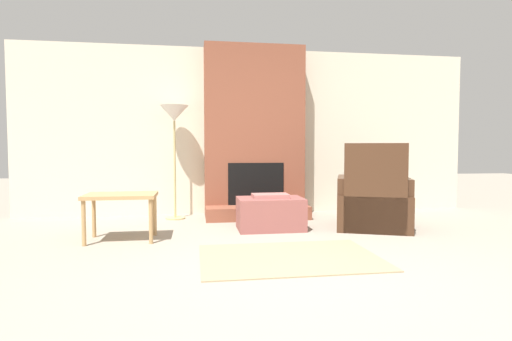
# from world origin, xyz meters

# --- Properties ---
(ground_plane) EXTENTS (24.00, 24.00, 0.00)m
(ground_plane) POSITION_xyz_m (0.00, 0.00, 0.00)
(ground_plane) COLOR gray
(wall_back) EXTENTS (7.20, 0.06, 2.60)m
(wall_back) POSITION_xyz_m (0.00, 3.28, 1.30)
(wall_back) COLOR beige
(wall_back) RESTS_ON ground_plane
(fireplace) EXTENTS (1.52, 0.77, 2.60)m
(fireplace) POSITION_xyz_m (0.00, 3.03, 1.21)
(fireplace) COLOR brown
(fireplace) RESTS_ON ground_plane
(ottoman) EXTENTS (0.83, 0.54, 0.46)m
(ottoman) POSITION_xyz_m (0.04, 1.93, 0.21)
(ottoman) COLOR #8C4C47
(ottoman) RESTS_ON ground_plane
(armchair) EXTENTS (1.19, 1.24, 1.10)m
(armchair) POSITION_xyz_m (1.37, 1.80, 0.32)
(armchair) COLOR #422819
(armchair) RESTS_ON ground_plane
(side_table) EXTENTS (0.77, 0.51, 0.53)m
(side_table) POSITION_xyz_m (-1.73, 1.59, 0.46)
(side_table) COLOR tan
(side_table) RESTS_ON ground_plane
(floor_lamp_left) EXTENTS (0.41, 0.41, 1.66)m
(floor_lamp_left) POSITION_xyz_m (-1.20, 2.92, 1.47)
(floor_lamp_left) COLOR tan
(floor_lamp_left) RESTS_ON ground_plane
(area_rug) EXTENTS (1.68, 1.17, 0.01)m
(area_rug) POSITION_xyz_m (-0.03, 0.59, 0.01)
(area_rug) COLOR #9E8966
(area_rug) RESTS_ON ground_plane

